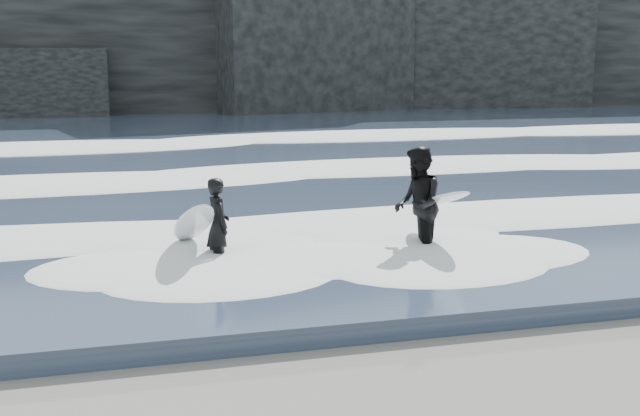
{
  "coord_description": "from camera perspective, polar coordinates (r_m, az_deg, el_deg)",
  "views": [
    {
      "loc": [
        -3.65,
        -5.81,
        3.45
      ],
      "look_at": [
        -0.15,
        6.82,
        1.0
      ],
      "focal_mm": 45.0,
      "sensor_mm": 36.0,
      "label": 1
    }
  ],
  "objects": [
    {
      "name": "sea",
      "position": [
        35.15,
        -9.49,
        5.06
      ],
      "size": [
        90.0,
        52.0,
        0.3
      ],
      "primitive_type": "cube",
      "color": "#2F3D54",
      "rests_on": "ground"
    },
    {
      "name": "headland",
      "position": [
        51.96,
        -11.71,
        12.09
      ],
      "size": [
        70.0,
        9.0,
        10.0
      ],
      "primitive_type": "cube",
      "color": "black",
      "rests_on": "ground"
    },
    {
      "name": "foam_near",
      "position": [
        15.55,
        -1.6,
        -0.72
      ],
      "size": [
        60.0,
        3.2,
        0.2
      ],
      "primitive_type": "ellipsoid",
      "color": "white",
      "rests_on": "sea"
    },
    {
      "name": "foam_mid",
      "position": [
        22.32,
        -5.93,
        2.73
      ],
      "size": [
        60.0,
        4.0,
        0.24
      ],
      "primitive_type": "ellipsoid",
      "color": "white",
      "rests_on": "sea"
    },
    {
      "name": "foam_far",
      "position": [
        31.17,
        -8.72,
        4.95
      ],
      "size": [
        60.0,
        4.8,
        0.3
      ],
      "primitive_type": "ellipsoid",
      "color": "white",
      "rests_on": "sea"
    },
    {
      "name": "surfer_left",
      "position": [
        13.17,
        -7.81,
        -1.17
      ],
      "size": [
        0.97,
        2.07,
        1.56
      ],
      "color": "black",
      "rests_on": "ground"
    },
    {
      "name": "surfer_right",
      "position": [
        13.75,
        7.09,
        0.25
      ],
      "size": [
        1.24,
        2.12,
        1.99
      ],
      "color": "black",
      "rests_on": "ground"
    }
  ]
}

